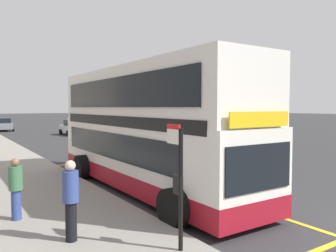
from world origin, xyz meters
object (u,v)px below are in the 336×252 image
Objects in this scene: parked_car_white_kerbside at (73,128)px; pedestrian_waiting_near_sign at (71,197)px; bus_stop_sign at (178,175)px; pedestrian_further_back at (16,187)px; parked_car_grey_across at (137,133)px; parked_car_grey_ahead at (3,125)px; double_decker_bus at (145,133)px.

pedestrian_waiting_near_sign is (-8.99, -28.41, 0.29)m from parked_car_white_kerbside.
parked_car_white_kerbside is at bearing 76.31° from bus_stop_sign.
pedestrian_further_back is (-0.75, 2.11, -0.10)m from pedestrian_waiting_near_sign.
parked_car_white_kerbside is 10.48m from parked_car_grey_across.
parked_car_grey_across is 2.42× the size of pedestrian_waiting_near_sign.
parked_car_white_kerbside is 2.42× the size of pedestrian_waiting_near_sign.
pedestrian_waiting_near_sign is at bearing -120.45° from parked_car_grey_across.
parked_car_grey_ahead is 2.67× the size of pedestrian_further_back.
parked_car_grey_ahead is 2.42× the size of pedestrian_waiting_near_sign.
pedestrian_further_back reaches higher than parked_car_grey_ahead.
double_decker_bus reaches higher than pedestrian_further_back.
pedestrian_further_back is at bearing -125.45° from parked_car_grey_across.
double_decker_bus reaches higher than parked_car_white_kerbside.
double_decker_bus is 4.28× the size of bus_stop_sign.
parked_car_grey_ahead is 37.16m from pedestrian_further_back.
parked_car_grey_across is 21.40m from pedestrian_waiting_near_sign.
pedestrian_further_back is (-12.03, -16.07, 0.19)m from parked_car_grey_across.
double_decker_bus is 2.56× the size of parked_car_grey_across.
double_decker_bus is at bearing 43.15° from pedestrian_waiting_near_sign.
parked_car_white_kerbside is at bearing 72.44° from pedestrian_waiting_near_sign.
pedestrian_waiting_near_sign reaches higher than pedestrian_further_back.
double_decker_bus is 5.37m from pedestrian_waiting_near_sign.
double_decker_bus is at bearing 67.34° from bus_stop_sign.
bus_stop_sign is (-2.17, -5.20, -0.42)m from double_decker_bus.
parked_car_grey_ahead is 1.00× the size of parked_car_white_kerbside.
pedestrian_further_back is (-2.43, 3.70, -0.65)m from bus_stop_sign.
parked_car_grey_ahead is (-0.29, 35.41, -1.26)m from double_decker_bus.
pedestrian_waiting_near_sign is 1.10× the size of pedestrian_further_back.
parked_car_grey_across is (7.43, 14.57, -1.26)m from double_decker_bus.
parked_car_white_kerbside is at bearing -61.36° from parked_car_grey_ahead.
double_decker_bus is 25.35m from parked_car_white_kerbside.
bus_stop_sign is at bearing -101.05° from parked_car_white_kerbside.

